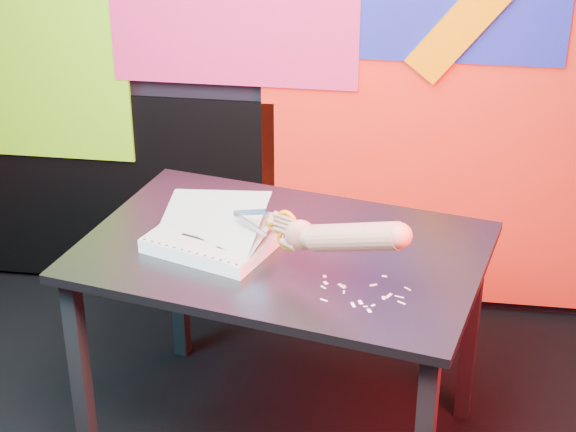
# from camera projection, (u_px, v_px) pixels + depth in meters

# --- Properties ---
(room) EXTENTS (3.01, 3.01, 2.71)m
(room) POSITION_uv_depth(u_px,v_px,m) (217.00, 130.00, 2.21)
(room) COLOR black
(room) RESTS_ON ground
(backdrop) EXTENTS (2.88, 0.05, 2.08)m
(backdrop) POSITION_uv_depth(u_px,v_px,m) (315.00, 86.00, 3.68)
(backdrop) COLOR red
(backdrop) RESTS_ON ground
(work_table) EXTENTS (1.36, 1.05, 0.75)m
(work_table) POSITION_uv_depth(u_px,v_px,m) (283.00, 272.00, 3.00)
(work_table) COLOR black
(work_table) RESTS_ON ground
(printout_stack) EXTENTS (0.43, 0.37, 0.19)m
(printout_stack) POSITION_uv_depth(u_px,v_px,m) (211.00, 240.00, 2.95)
(printout_stack) COLOR white
(printout_stack) RESTS_ON work_table
(scissors) EXTENTS (0.21, 0.11, 0.13)m
(scissors) POSITION_uv_depth(u_px,v_px,m) (282.00, 229.00, 2.78)
(scissors) COLOR #A4A8B2
(scissors) RESTS_ON printout_stack
(hand_forearm) EXTENTS (0.40, 0.23, 0.18)m
(hand_forearm) POSITION_uv_depth(u_px,v_px,m) (345.00, 236.00, 2.65)
(hand_forearm) COLOR #AA7757
(hand_forearm) RESTS_ON work_table
(paper_clippings) EXTENTS (0.26, 0.21, 0.00)m
(paper_clippings) POSITION_uv_depth(u_px,v_px,m) (363.00, 294.00, 2.72)
(paper_clippings) COLOR white
(paper_clippings) RESTS_ON work_table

